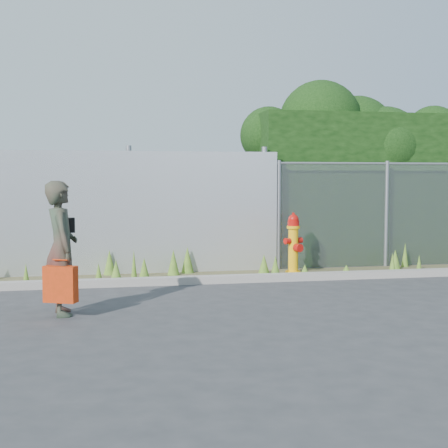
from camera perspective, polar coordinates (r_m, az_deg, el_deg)
ground at (r=8.62m, az=3.76°, el=-7.29°), size 80.00×80.00×0.00m
curb at (r=10.33m, az=1.22°, el=-5.02°), size 16.00×0.22×0.12m
weed_strip at (r=10.91m, az=0.59°, el=-4.15°), size 16.00×1.22×0.53m
corrugated_fence at (r=11.24m, az=-16.52°, el=0.90°), size 8.50×0.21×2.30m
chainlink_fence at (r=12.89m, az=18.83°, el=0.93°), size 6.50×0.07×2.05m
hedge at (r=13.88m, az=17.60°, el=5.10°), size 7.59×1.96×3.71m
fire_hydrant at (r=11.21m, az=6.36°, el=-1.87°), size 0.37×0.33×1.10m
woman at (r=8.06m, az=-14.67°, el=-2.15°), size 0.51×0.68×1.69m
red_tote_bag at (r=7.89m, az=-14.72°, el=-5.34°), size 0.40×0.15×0.53m
black_shoulder_bag at (r=8.22m, az=-14.40°, el=-0.12°), size 0.25×0.11×0.19m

